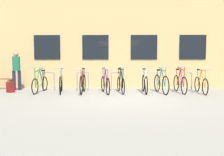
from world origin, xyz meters
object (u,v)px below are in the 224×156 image
at_px(bicycle_maroon, 83,83).
at_px(bicycle_red, 180,83).
at_px(bicycle_white, 145,83).
at_px(bicycle_purple, 105,84).
at_px(bicycle_green, 40,84).
at_px(backpack, 10,87).
at_px(bicycle_silver, 61,83).
at_px(bicycle_orange, 201,84).
at_px(bicycle_black, 121,83).
at_px(person_by_bench, 16,68).
at_px(bicycle_teal, 161,83).

height_order(bicycle_maroon, bicycle_red, bicycle_red).
bearing_deg(bicycle_red, bicycle_white, -177.59).
distance_m(bicycle_white, bicycle_purple, 1.62).
height_order(bicycle_purple, bicycle_green, bicycle_green).
relative_size(bicycle_maroon, backpack, 3.97).
distance_m(bicycle_green, bicycle_silver, 0.89).
bearing_deg(bicycle_white, bicycle_orange, -2.14).
height_order(bicycle_green, bicycle_black, bicycle_black).
xyz_separation_m(bicycle_white, bicycle_silver, (-3.43, -0.02, 0.00)).
xyz_separation_m(bicycle_silver, person_by_bench, (-2.19, 0.77, 0.60)).
distance_m(bicycle_white, bicycle_black, 0.98).
height_order(bicycle_black, bicycle_silver, bicycle_black).
bearing_deg(bicycle_maroon, bicycle_orange, 0.22).
relative_size(bicycle_teal, bicycle_black, 1.03).
xyz_separation_m(bicycle_purple, bicycle_maroon, (-0.91, 0.02, 0.02)).
bearing_deg(person_by_bench, bicycle_black, -8.56).
bearing_deg(backpack, bicycle_purple, 26.09).
relative_size(bicycle_maroon, bicycle_red, 0.99).
height_order(bicycle_purple, bicycle_silver, bicycle_silver).
distance_m(bicycle_teal, backpack, 6.19).
xyz_separation_m(bicycle_white, person_by_bench, (-5.61, 0.75, 0.60)).
bearing_deg(backpack, bicycle_black, 28.58).
height_order(bicycle_orange, backpack, bicycle_orange).
bearing_deg(bicycle_orange, person_by_bench, 173.95).
height_order(bicycle_teal, bicycle_green, bicycle_teal).
xyz_separation_m(bicycle_black, bicycle_red, (2.43, 0.01, 0.02)).
distance_m(bicycle_purple, person_by_bench, 4.14).
relative_size(person_by_bench, backpack, 3.93).
xyz_separation_m(bicycle_orange, backpack, (-7.79, 0.10, -0.15)).
xyz_separation_m(bicycle_maroon, bicycle_orange, (4.78, 0.02, -0.03)).
xyz_separation_m(bicycle_black, bicycle_maroon, (-1.54, -0.15, 0.03)).
bearing_deg(bicycle_green, bicycle_purple, -4.17).
xyz_separation_m(bicycle_black, backpack, (-4.55, -0.04, -0.15)).
bearing_deg(bicycle_white, bicycle_red, 2.41).
relative_size(bicycle_orange, person_by_bench, 0.94).
bearing_deg(backpack, bicycle_green, 30.95).
bearing_deg(bicycle_red, bicycle_teal, -172.02).
height_order(bicycle_maroon, person_by_bench, person_by_bench).
height_order(bicycle_maroon, backpack, bicycle_maroon).
xyz_separation_m(bicycle_red, backpack, (-6.99, -0.05, -0.17)).
bearing_deg(bicycle_teal, bicycle_silver, 179.62).
distance_m(bicycle_green, bicycle_maroon, 1.81).
height_order(bicycle_teal, bicycle_silver, bicycle_teal).
height_order(person_by_bench, backpack, person_by_bench).
xyz_separation_m(bicycle_black, bicycle_silver, (-2.45, -0.08, 0.02)).
bearing_deg(bicycle_red, bicycle_green, 179.89).
distance_m(bicycle_teal, bicycle_silver, 4.08).
bearing_deg(bicycle_purple, bicycle_white, 4.43).
relative_size(bicycle_white, bicycle_red, 0.96).
relative_size(bicycle_white, bicycle_black, 1.00).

